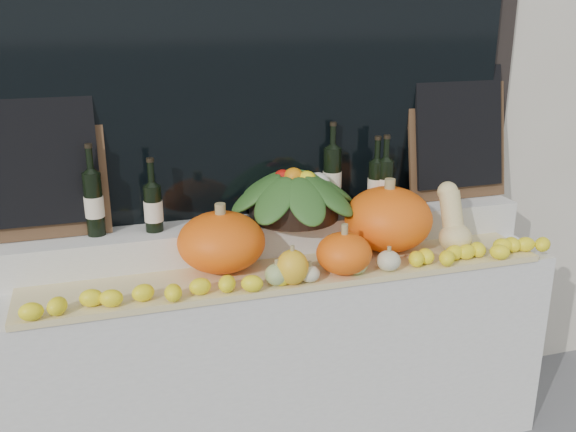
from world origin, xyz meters
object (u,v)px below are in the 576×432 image
Objects in this scene: wine_bottle_tall at (332,178)px; pumpkin_left at (221,242)px; pumpkin_right at (388,219)px; produce_bowl at (294,193)px; butternut_squash at (453,222)px.

pumpkin_left is at bearing -157.16° from wine_bottle_tall.
pumpkin_left is at bearing -179.29° from pumpkin_right.
produce_bowl is at bearing -160.84° from wine_bottle_tall.
pumpkin_right reaches higher than pumpkin_left.
butternut_squash is 0.70m from produce_bowl.
pumpkin_right is 0.32m from wine_bottle_tall.
produce_bowl is at bearing 157.69° from pumpkin_right.
butternut_squash is at bearing -20.41° from produce_bowl.
wine_bottle_tall is (-0.44, 0.31, 0.15)m from butternut_squash.
pumpkin_right is at bearing -22.31° from produce_bowl.
butternut_squash is (1.00, -0.08, 0.01)m from pumpkin_left.
butternut_squash reaches higher than pumpkin_left.
pumpkin_right is 1.31× the size of butternut_squash.
produce_bowl reaches higher than pumpkin_right.
produce_bowl is at bearing 24.87° from pumpkin_left.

